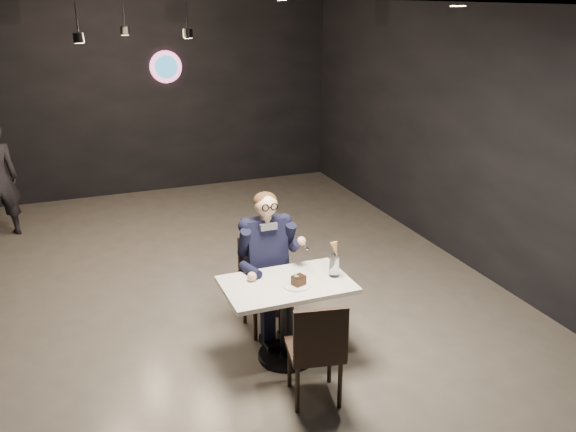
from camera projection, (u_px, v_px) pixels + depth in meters
name	position (u px, v px, depth m)	size (l,w,h in m)	color
floor	(183.00, 324.00, 6.05)	(9.00, 9.00, 0.00)	#6F675C
wall_sign	(166.00, 67.00, 9.54)	(0.50, 0.06, 0.50)	pink
pendant_lights	(130.00, 13.00, 6.81)	(1.40, 1.20, 0.36)	black
main_table	(287.00, 321.00, 5.38)	(1.10, 0.70, 0.75)	white
chair_far	(266.00, 286.00, 5.83)	(0.42, 0.46, 0.92)	black
chair_near	(315.00, 348.00, 4.81)	(0.42, 0.46, 0.92)	black
seated_man	(266.00, 261.00, 5.74)	(0.60, 0.80, 1.44)	black
dessert_plate	(297.00, 285.00, 5.18)	(0.24, 0.24, 0.01)	white
cake_slice	(299.00, 281.00, 5.17)	(0.10, 0.09, 0.07)	black
mint_leaf	(297.00, 276.00, 5.15)	(0.06, 0.04, 0.01)	green
sundae_glass	(334.00, 266.00, 5.33)	(0.09, 0.09, 0.20)	silver
wafer_cone	(335.00, 250.00, 5.29)	(0.07, 0.07, 0.14)	tan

